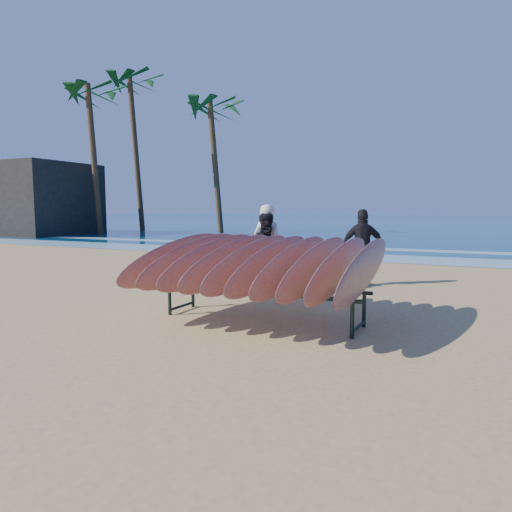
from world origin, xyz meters
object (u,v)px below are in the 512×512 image
object	(u,v)px
building	(17,200)
palm_right	(134,85)
palm_left	(92,97)
person_white	(267,247)
person_dark_b	(363,247)
palm_mid	(215,110)
surfboard_rack	(262,263)
person_dark_a	(268,252)

from	to	relation	value
building	palm_right	xyz separation A→B (m)	(5.72, 5.13, 7.87)
building	palm_left	xyz separation A→B (m)	(5.84, 1.02, 6.20)
person_white	palm_right	xyz separation A→B (m)	(-17.48, 17.21, 9.21)
person_white	person_dark_b	world-z (taller)	person_white
palm_left	palm_right	distance (m)	4.43
person_dark_b	palm_mid	xyz separation A→B (m)	(-12.58, 15.39, 6.94)
surfboard_rack	person_dark_b	world-z (taller)	person_dark_b
palm_left	palm_right	bearing A→B (deg)	91.63
palm_mid	surfboard_rack	bearing A→B (deg)	-58.40
building	palm_right	distance (m)	11.00
person_dark_a	palm_left	xyz separation A→B (m)	(-17.44, 13.24, 7.63)
person_dark_b	surfboard_rack	bearing A→B (deg)	58.59
building	palm_mid	xyz separation A→B (m)	(12.30, 4.77, 5.55)
surfboard_rack	building	distance (m)	28.23
palm_right	person_dark_a	bearing A→B (deg)	-44.66
person_white	building	world-z (taller)	building
palm_right	palm_left	bearing A→B (deg)	-88.37
person_white	palm_right	bearing A→B (deg)	-38.97
person_white	building	size ratio (longest dim) A/B	0.18
person_dark_a	palm_right	size ratio (longest dim) A/B	0.15
surfboard_rack	person_dark_b	xyz separation A→B (m)	(0.71, 3.91, -0.04)
palm_mid	palm_right	world-z (taller)	palm_right
person_dark_a	surfboard_rack	bearing A→B (deg)	-103.06
person_dark_b	palm_left	world-z (taller)	palm_left
palm_mid	palm_right	size ratio (longest dim) A/B	0.78
person_dark_a	palm_mid	distance (m)	21.39
person_white	palm_left	bearing A→B (deg)	-31.46
person_dark_a	person_dark_b	xyz separation A→B (m)	(1.60, 1.59, 0.04)
person_dark_a	person_dark_b	size ratio (longest dim) A/B	0.96
person_dark_b	palm_left	size ratio (longest dim) A/B	0.18
building	palm_right	size ratio (longest dim) A/B	0.91
building	palm_mid	bearing A→B (deg)	21.19
building	palm_left	bearing A→B (deg)	9.94
surfboard_rack	palm_right	bearing A→B (deg)	135.00
person_dark_b	palm_right	bearing A→B (deg)	-60.61
person_dark_a	palm_mid	world-z (taller)	palm_mid
palm_left	building	bearing A→B (deg)	-170.06
palm_left	person_dark_a	bearing A→B (deg)	-37.21
person_white	palm_mid	xyz separation A→B (m)	(-10.90, 16.84, 6.89)
person_dark_a	person_white	bearing A→B (deg)	84.64
person_dark_a	palm_right	xyz separation A→B (m)	(-17.56, 17.35, 9.30)
person_white	palm_right	world-z (taller)	palm_right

